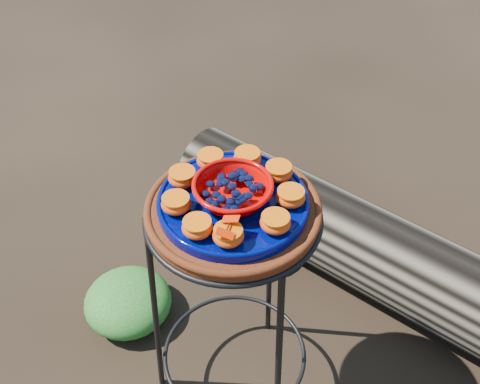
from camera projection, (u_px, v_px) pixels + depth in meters
The scene contains 19 objects.
ground at pixel (235, 381), 1.82m from camera, with size 60.00×60.00×0.00m, color black.
plant_stand at pixel (234, 311), 1.58m from camera, with size 0.44×0.44×0.70m, color black, non-canonical shape.
terracotta_saucer at pixel (233, 212), 1.33m from camera, with size 0.39×0.39×0.03m, color #430D06.
cobalt_plate at pixel (233, 203), 1.31m from camera, with size 0.33×0.33×0.02m, color #010134.
red_bowl at pixel (233, 192), 1.29m from camera, with size 0.17×0.17×0.05m, color #C60301, non-canonical shape.
glass_gems at pixel (233, 180), 1.27m from camera, with size 0.13×0.13×0.02m, color black, non-canonical shape.
orange_half_0 at pixel (228, 235), 1.20m from camera, with size 0.06×0.06×0.04m, color #D53800.
orange_half_1 at pixel (275, 223), 1.23m from camera, with size 0.06×0.06×0.04m, color #D53800.
orange_half_2 at pixel (291, 197), 1.29m from camera, with size 0.06×0.06×0.04m, color #D53800.
orange_half_3 at pixel (279, 172), 1.35m from camera, with size 0.06×0.06×0.04m, color #D53800.
orange_half_4 at pixel (247, 158), 1.38m from camera, with size 0.06×0.06×0.04m, color #D53800.
orange_half_5 at pixel (210, 160), 1.38m from camera, with size 0.06×0.06×0.04m, color #D53800.
orange_half_6 at pixel (182, 177), 1.33m from camera, with size 0.06×0.06×0.04m, color #D53800.
orange_half_7 at pixel (176, 204), 1.27m from camera, with size 0.06×0.06×0.04m, color #D53800.
orange_half_8 at pixel (197, 227), 1.22m from camera, with size 0.06×0.06×0.04m, color #D53800.
butterfly at pixel (228, 227), 1.19m from camera, with size 0.08×0.05×0.01m, color red, non-canonical shape.
driftwood_log at pixel (376, 252), 2.01m from camera, with size 1.53×0.40×0.29m, color black, non-canonical shape.
foliage_left at pixel (128, 301), 1.95m from camera, with size 0.28×0.28×0.14m, color #135614.
foliage_back at pixel (254, 237), 2.16m from camera, with size 0.28×0.28×0.14m, color #135614.
Camera 1 is at (0.47, -0.83, 1.65)m, focal length 45.00 mm.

